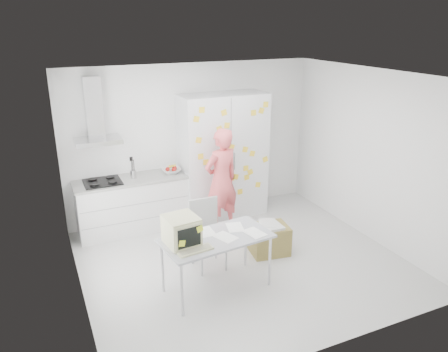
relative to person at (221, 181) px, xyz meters
name	(u,v)px	position (x,y,z in m)	size (l,w,h in m)	color
floor	(242,262)	(-0.16, -1.10, -0.89)	(4.50, 4.00, 0.02)	silver
walls	(222,161)	(-0.16, -0.38, 0.47)	(4.52, 4.01, 2.70)	white
ceiling	(245,76)	(-0.16, -1.10, 1.82)	(4.50, 4.00, 0.02)	white
counter_run	(133,204)	(-1.36, 0.60, -0.41)	(1.84, 0.63, 1.28)	white
range_hood	(95,117)	(-1.81, 0.74, 1.08)	(0.70, 0.48, 1.01)	silver
tall_cabinet	(223,156)	(0.29, 0.57, 0.22)	(1.50, 0.68, 2.20)	silver
person	(221,181)	(0.00, 0.00, 0.00)	(0.64, 0.42, 1.76)	#F65F64
desk	(195,235)	(-1.05, -1.56, -0.03)	(1.47, 0.85, 1.12)	#ACAEB7
chair	(207,230)	(-0.66, -0.96, -0.32)	(0.45, 0.45, 1.00)	#AAA9A7
cardboard_box	(269,239)	(0.34, -1.03, -0.65)	(0.61, 0.52, 0.49)	olive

